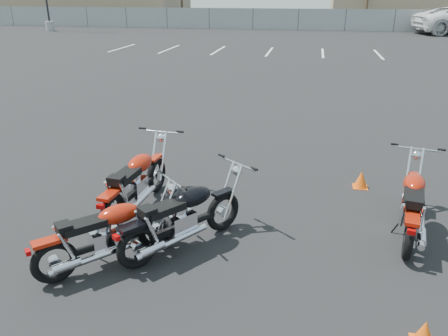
% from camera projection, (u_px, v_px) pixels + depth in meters
% --- Properties ---
extents(ground, '(120.00, 120.00, 0.00)m').
position_uv_depth(ground, '(204.00, 221.00, 6.65)').
color(ground, black).
rests_on(ground, ground).
extents(motorcycle_front_red, '(0.83, 2.15, 1.05)m').
position_uv_depth(motorcycle_front_red, '(136.00, 183.00, 6.81)').
color(motorcycle_front_red, black).
rests_on(motorcycle_front_red, ground).
extents(motorcycle_second_black, '(1.58, 1.87, 1.01)m').
position_uv_depth(motorcycle_second_black, '(183.00, 217.00, 5.80)').
color(motorcycle_second_black, black).
rests_on(motorcycle_second_black, ground).
extents(motorcycle_third_red, '(1.64, 1.66, 0.96)m').
position_uv_depth(motorcycle_third_red, '(108.00, 234.00, 5.45)').
color(motorcycle_third_red, black).
rests_on(motorcycle_third_red, ground).
extents(motorcycle_rear_red, '(0.85, 2.06, 1.01)m').
position_uv_depth(motorcycle_rear_red, '(412.00, 204.00, 6.16)').
color(motorcycle_rear_red, black).
rests_on(motorcycle_rear_red, ground).
extents(training_cone_near, '(0.26, 0.26, 0.31)m').
position_uv_depth(training_cone_near, '(361.00, 179.00, 7.74)').
color(training_cone_near, '#FE5B0D').
rests_on(training_cone_near, ground).
extents(training_cone_far, '(0.22, 0.22, 0.27)m').
position_uv_depth(training_cone_far, '(424.00, 332.00, 4.30)').
color(training_cone_far, '#FE5B0D').
rests_on(training_cone_far, ground).
extents(chainlink_fence, '(80.06, 0.06, 1.80)m').
position_uv_depth(chainlink_fence, '(298.00, 19.00, 38.10)').
color(chainlink_fence, gray).
rests_on(chainlink_fence, ground).
extents(tan_building_west, '(18.40, 10.40, 4.30)m').
position_uv_depth(tan_building_west, '(99.00, 1.00, 47.95)').
color(tan_building_west, '#927B5E').
rests_on(tan_building_west, ground).
extents(tan_building_east, '(14.40, 9.40, 3.70)m').
position_uv_depth(tan_building_east, '(402.00, 5.00, 44.11)').
color(tan_building_east, '#927B5E').
rests_on(tan_building_east, ground).
extents(parking_line_stripes, '(15.12, 4.00, 0.01)m').
position_uv_depth(parking_line_stripes, '(243.00, 51.00, 25.27)').
color(parking_line_stripes, silver).
rests_on(parking_line_stripes, ground).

